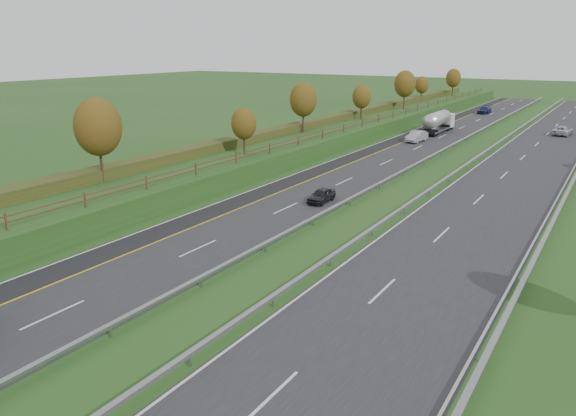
{
  "coord_description": "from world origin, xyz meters",
  "views": [
    {
      "loc": [
        26.19,
        -5.87,
        13.93
      ],
      "look_at": [
        5.25,
        28.8,
        2.2
      ],
      "focal_mm": 35.0,
      "sensor_mm": 36.0,
      "label": 1
    }
  ],
  "objects_px": {
    "road_tanker": "(438,121)",
    "car_small_far": "(484,110)",
    "car_dark_near": "(321,195)",
    "car_oncoming": "(563,131)",
    "car_silver_mid": "(417,136)"
  },
  "relations": [
    {
      "from": "road_tanker",
      "to": "car_silver_mid",
      "type": "xyz_separation_m",
      "value": [
        0.04,
        -10.97,
        -1.01
      ]
    },
    {
      "from": "car_dark_near",
      "to": "car_oncoming",
      "type": "distance_m",
      "value": 57.81
    },
    {
      "from": "car_dark_near",
      "to": "car_small_far",
      "type": "distance_m",
      "value": 80.62
    },
    {
      "from": "car_silver_mid",
      "to": "car_oncoming",
      "type": "bearing_deg",
      "value": 50.48
    },
    {
      "from": "car_small_far",
      "to": "car_oncoming",
      "type": "bearing_deg",
      "value": -52.88
    },
    {
      "from": "road_tanker",
      "to": "car_small_far",
      "type": "relative_size",
      "value": 2.19
    },
    {
      "from": "car_oncoming",
      "to": "car_silver_mid",
      "type": "bearing_deg",
      "value": 50.88
    },
    {
      "from": "car_small_far",
      "to": "car_oncoming",
      "type": "distance_m",
      "value": 30.31
    },
    {
      "from": "car_silver_mid",
      "to": "car_oncoming",
      "type": "xyz_separation_m",
      "value": [
        18.09,
        18.49,
        -0.08
      ]
    },
    {
      "from": "road_tanker",
      "to": "car_dark_near",
      "type": "relative_size",
      "value": 3.01
    },
    {
      "from": "car_dark_near",
      "to": "car_small_far",
      "type": "bearing_deg",
      "value": 90.99
    },
    {
      "from": "car_silver_mid",
      "to": "car_oncoming",
      "type": "height_order",
      "value": "car_silver_mid"
    },
    {
      "from": "car_silver_mid",
      "to": "car_small_far",
      "type": "bearing_deg",
      "value": 94.37
    },
    {
      "from": "car_small_far",
      "to": "car_oncoming",
      "type": "xyz_separation_m",
      "value": [
        17.73,
        -24.58,
        -0.01
      ]
    },
    {
      "from": "car_dark_near",
      "to": "car_oncoming",
      "type": "xyz_separation_m",
      "value": [
        14.44,
        55.98,
        0.1
      ]
    }
  ]
}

